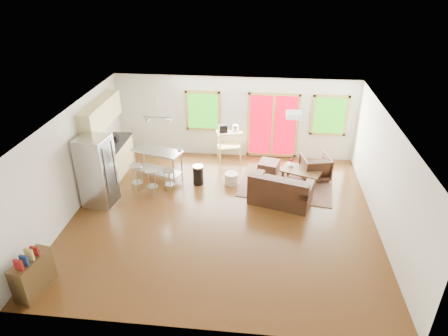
# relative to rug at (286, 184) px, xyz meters

# --- Properties ---
(floor) EXTENTS (7.50, 7.00, 0.02)m
(floor) POSITION_rel_rug_xyz_m (-1.64, -1.75, -0.02)
(floor) COLOR #39200C
(floor) RESTS_ON ground
(ceiling) EXTENTS (7.50, 7.00, 0.02)m
(ceiling) POSITION_rel_rug_xyz_m (-1.64, -1.75, 2.60)
(ceiling) COLOR silver
(ceiling) RESTS_ON ground
(back_wall) EXTENTS (7.50, 0.02, 2.60)m
(back_wall) POSITION_rel_rug_xyz_m (-1.64, 1.76, 1.29)
(back_wall) COLOR beige
(back_wall) RESTS_ON ground
(left_wall) EXTENTS (0.02, 7.00, 2.60)m
(left_wall) POSITION_rel_rug_xyz_m (-5.40, -1.75, 1.29)
(left_wall) COLOR beige
(left_wall) RESTS_ON ground
(right_wall) EXTENTS (0.02, 7.00, 2.60)m
(right_wall) POSITION_rel_rug_xyz_m (2.12, -1.75, 1.29)
(right_wall) COLOR beige
(right_wall) RESTS_ON ground
(front_wall) EXTENTS (7.50, 0.02, 2.60)m
(front_wall) POSITION_rel_rug_xyz_m (-1.64, -5.26, 1.29)
(front_wall) COLOR beige
(front_wall) RESTS_ON ground
(window_left) EXTENTS (1.10, 0.05, 1.30)m
(window_left) POSITION_rel_rug_xyz_m (-2.64, 1.71, 1.49)
(window_left) COLOR #19550B
(window_left) RESTS_ON back_wall
(french_doors) EXTENTS (1.60, 0.05, 2.10)m
(french_doors) POSITION_rel_rug_xyz_m (-0.44, 1.71, 1.09)
(french_doors) COLOR #B00012
(french_doors) RESTS_ON back_wall
(window_right) EXTENTS (1.10, 0.05, 1.30)m
(window_right) POSITION_rel_rug_xyz_m (1.26, 1.71, 1.49)
(window_right) COLOR #19550B
(window_right) RESTS_ON back_wall
(rug) EXTENTS (2.82, 2.30, 0.03)m
(rug) POSITION_rel_rug_xyz_m (0.00, 0.00, 0.00)
(rug) COLOR #4D583A
(rug) RESTS_ON floor
(loveseat) EXTENTS (1.76, 1.30, 0.84)m
(loveseat) POSITION_rel_rug_xyz_m (-0.21, -0.99, 0.32)
(loveseat) COLOR black
(loveseat) RESTS_ON floor
(coffee_table) EXTENTS (1.26, 1.02, 0.44)m
(coffee_table) POSITION_rel_rug_xyz_m (0.40, 0.10, 0.36)
(coffee_table) COLOR #392813
(coffee_table) RESTS_ON floor
(armchair) EXTENTS (0.92, 0.88, 0.80)m
(armchair) POSITION_rel_rug_xyz_m (0.82, 0.46, 0.39)
(armchair) COLOR black
(armchair) RESTS_ON floor
(ottoman) EXTENTS (0.69, 0.69, 0.38)m
(ottoman) POSITION_rel_rug_xyz_m (-0.51, 0.63, 0.18)
(ottoman) COLOR black
(ottoman) RESTS_ON floor
(pouf) EXTENTS (0.44, 0.44, 0.33)m
(pouf) POSITION_rel_rug_xyz_m (-1.57, -0.14, 0.15)
(pouf) COLOR beige
(pouf) RESTS_ON floor
(vase) EXTENTS (0.17, 0.18, 0.28)m
(vase) POSITION_rel_rug_xyz_m (0.11, 0.29, 0.49)
(vase) COLOR silver
(vase) RESTS_ON coffee_table
(book) EXTENTS (0.21, 0.04, 0.28)m
(book) POSITION_rel_rug_xyz_m (0.65, 0.11, 0.53)
(book) COLOR maroon
(book) RESTS_ON coffee_table
(cabinets) EXTENTS (0.64, 2.24, 2.30)m
(cabinets) POSITION_rel_rug_xyz_m (-5.13, -0.05, 0.91)
(cabinets) COLOR #CBB977
(cabinets) RESTS_ON floor
(refrigerator) EXTENTS (0.84, 0.82, 1.87)m
(refrigerator) POSITION_rel_rug_xyz_m (-4.89, -1.48, 0.92)
(refrigerator) COLOR #B7BABC
(refrigerator) RESTS_ON floor
(island) EXTENTS (1.55, 1.01, 0.91)m
(island) POSITION_rel_rug_xyz_m (-3.71, -0.04, 0.61)
(island) COLOR #B7BABC
(island) RESTS_ON floor
(cup) EXTENTS (0.15, 0.13, 0.14)m
(cup) POSITION_rel_rug_xyz_m (-3.02, -0.17, 1.01)
(cup) COLOR silver
(cup) RESTS_ON island
(bar_stool_a) EXTENTS (0.46, 0.46, 0.75)m
(bar_stool_a) POSITION_rel_rug_xyz_m (-4.15, -0.72, 0.55)
(bar_stool_a) COLOR #B7BABC
(bar_stool_a) RESTS_ON floor
(bar_stool_b) EXTENTS (0.42, 0.42, 0.71)m
(bar_stool_b) POSITION_rel_rug_xyz_m (-3.68, -0.87, 0.51)
(bar_stool_b) COLOR #B7BABC
(bar_stool_b) RESTS_ON floor
(bar_stool_c) EXTENTS (0.41, 0.41, 0.66)m
(bar_stool_c) POSITION_rel_rug_xyz_m (-3.24, -0.69, 0.48)
(bar_stool_c) COLOR #B7BABC
(bar_stool_c) RESTS_ON floor
(trash_can) EXTENTS (0.32, 0.32, 0.57)m
(trash_can) POSITION_rel_rug_xyz_m (-2.51, -0.23, 0.28)
(trash_can) COLOR black
(trash_can) RESTS_ON floor
(kitchen_cart) EXTENTS (0.89, 0.71, 1.19)m
(kitchen_cart) POSITION_rel_rug_xyz_m (-1.81, 1.47, 0.80)
(kitchen_cart) COLOR #CBB977
(kitchen_cart) RESTS_ON floor
(bookshelf) EXTENTS (0.46, 0.90, 1.01)m
(bookshelf) POSITION_rel_rug_xyz_m (-4.99, -4.65, 0.39)
(bookshelf) COLOR #392813
(bookshelf) RESTS_ON floor
(ceiling_flush) EXTENTS (0.35, 0.35, 0.12)m
(ceiling_flush) POSITION_rel_rug_xyz_m (-0.04, -1.15, 2.52)
(ceiling_flush) COLOR white
(ceiling_flush) RESTS_ON ceiling
(pendant_light) EXTENTS (0.80, 0.18, 0.79)m
(pendant_light) POSITION_rel_rug_xyz_m (-3.54, -0.25, 1.88)
(pendant_light) COLOR gray
(pendant_light) RESTS_ON ceiling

